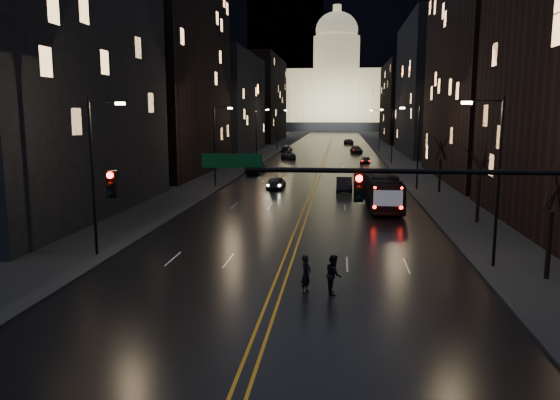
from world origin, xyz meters
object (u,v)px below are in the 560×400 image
(bus, at_px, (382,191))
(receding_car_a, at_px, (344,184))
(oncoming_car_b, at_px, (256,168))
(pedestrian_b, at_px, (334,274))
(pedestrian_a, at_px, (306,274))
(oncoming_car_a, at_px, (276,182))
(traffic_signal, at_px, (428,203))

(bus, relative_size, receding_car_a, 2.31)
(oncoming_car_b, distance_m, pedestrian_b, 49.96)
(bus, xyz_separation_m, pedestrian_b, (-3.85, -23.33, -0.58))
(oncoming_car_b, xyz_separation_m, pedestrian_a, (9.87, -48.70, 0.03))
(bus, bearing_deg, oncoming_car_a, 132.20)
(bus, bearing_deg, receding_car_a, 106.25)
(bus, height_order, pedestrian_b, bus)
(receding_car_a, bearing_deg, oncoming_car_a, 170.80)
(oncoming_car_b, relative_size, pedestrian_b, 2.85)
(receding_car_a, bearing_deg, bus, -72.32)
(traffic_signal, bearing_deg, oncoming_car_b, 105.02)
(bus, height_order, oncoming_car_b, bus)
(traffic_signal, height_order, pedestrian_a, traffic_signal)
(oncoming_car_b, bearing_deg, traffic_signal, 110.84)
(oncoming_car_b, bearing_deg, receding_car_a, 132.73)
(bus, relative_size, oncoming_car_b, 2.07)
(pedestrian_a, relative_size, pedestrian_b, 0.97)
(pedestrian_b, bearing_deg, traffic_signal, -152.93)
(receding_car_a, bearing_deg, oncoming_car_b, 126.24)
(traffic_signal, distance_m, pedestrian_a, 7.97)
(pedestrian_b, bearing_deg, oncoming_car_b, 6.67)
(oncoming_car_b, distance_m, receding_car_a, 19.57)
(receding_car_a, xyz_separation_m, pedestrian_a, (-1.89, -33.05, 0.12))
(oncoming_car_a, distance_m, pedestrian_b, 34.81)
(bus, bearing_deg, traffic_signal, -93.25)
(traffic_signal, bearing_deg, pedestrian_a, 132.21)
(pedestrian_a, distance_m, pedestrian_b, 1.26)
(bus, relative_size, oncoming_car_a, 2.52)
(oncoming_car_a, xyz_separation_m, receding_car_a, (7.34, -1.10, 0.04))
(traffic_signal, relative_size, pedestrian_b, 9.46)
(pedestrian_a, bearing_deg, oncoming_car_b, 34.05)
(oncoming_car_a, height_order, oncoming_car_b, oncoming_car_b)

